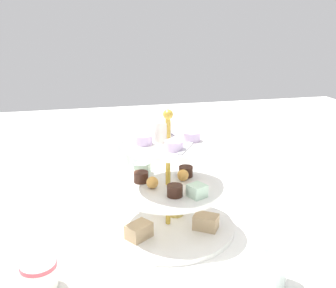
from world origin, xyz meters
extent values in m
plane|color=white|center=(0.00, 0.00, 0.00)|extent=(2.40, 2.40, 0.00)
cylinder|color=white|center=(0.00, 0.00, 0.01)|extent=(0.28, 0.28, 0.01)
cylinder|color=white|center=(0.00, 0.00, 0.09)|extent=(0.23, 0.23, 0.01)
cylinder|color=white|center=(0.00, 0.00, 0.18)|extent=(0.18, 0.18, 0.01)
cylinder|color=gold|center=(0.00, 0.00, 0.12)|extent=(0.01, 0.01, 0.24)
sphere|color=gold|center=(0.00, 0.00, 0.24)|extent=(0.02, 0.02, 0.02)
cube|color=tan|center=(-0.04, -0.07, 0.03)|extent=(0.06, 0.06, 0.03)
cube|color=tan|center=(0.08, 0.00, 0.03)|extent=(0.05, 0.04, 0.03)
cube|color=tan|center=(-0.04, 0.07, 0.03)|extent=(0.06, 0.06, 0.03)
cylinder|color=#E5C660|center=(0.03, -0.02, 0.02)|extent=(0.04, 0.04, 0.01)
cylinder|color=#381E14|center=(-0.06, 0.00, 0.11)|extent=(0.03, 0.03, 0.02)
cylinder|color=#381E14|center=(0.03, -0.05, 0.11)|extent=(0.03, 0.03, 0.02)
cylinder|color=#381E14|center=(0.02, 0.05, 0.11)|extent=(0.03, 0.03, 0.02)
cube|color=silver|center=(0.07, 0.04, 0.11)|extent=(0.04, 0.04, 0.02)
cube|color=silver|center=(-0.07, -0.04, 0.11)|extent=(0.04, 0.04, 0.02)
sphere|color=gold|center=(-0.01, 0.03, 0.11)|extent=(0.02, 0.02, 0.02)
sphere|color=gold|center=(0.01, -0.03, 0.11)|extent=(0.02, 0.02, 0.02)
cylinder|color=silver|center=(0.05, 0.00, 0.20)|extent=(0.03, 0.03, 0.02)
cylinder|color=silver|center=(0.00, 0.05, 0.20)|extent=(0.03, 0.03, 0.02)
cylinder|color=silver|center=(-0.05, 0.00, 0.20)|extent=(0.03, 0.03, 0.02)
cylinder|color=silver|center=(0.00, -0.05, 0.20)|extent=(0.03, 0.03, 0.02)
cylinder|color=white|center=(0.01, 0.01, 0.21)|extent=(0.04, 0.04, 0.04)
cube|color=silver|center=(-0.04, -0.03, 0.19)|extent=(0.08, 0.06, 0.00)
cube|color=silver|center=(0.04, -0.03, 0.19)|extent=(0.09, 0.03, 0.00)
cylinder|color=silver|center=(0.27, 0.05, 0.06)|extent=(0.07, 0.07, 0.12)
cylinder|color=white|center=(-0.14, 0.25, 0.00)|extent=(0.09, 0.09, 0.01)
cylinder|color=white|center=(-0.14, 0.25, 0.03)|extent=(0.06, 0.06, 0.04)
cylinder|color=#D14C56|center=(-0.14, 0.25, 0.05)|extent=(0.06, 0.06, 0.01)
cube|color=silver|center=(0.12, -0.30, 0.00)|extent=(0.17, 0.07, 0.00)
cube|color=silver|center=(0.09, 0.31, 0.00)|extent=(0.17, 0.03, 0.00)
cylinder|color=silver|center=(-0.21, -0.12, 0.04)|extent=(0.06, 0.06, 0.09)
camera|label=1|loc=(-0.71, 0.17, 0.42)|focal=41.56mm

